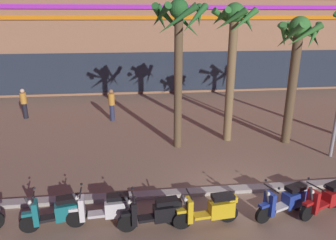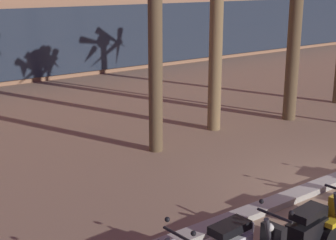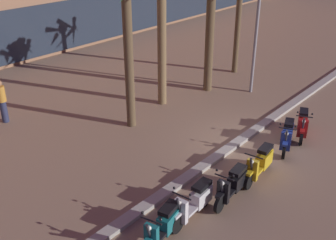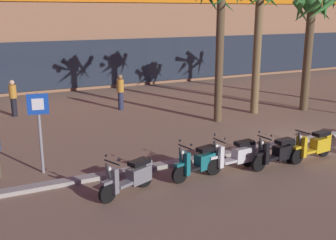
{
  "view_description": "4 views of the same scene",
  "coord_description": "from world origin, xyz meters",
  "px_view_note": "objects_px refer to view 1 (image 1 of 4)",
  "views": [
    {
      "loc": [
        -3.41,
        -8.32,
        5.41
      ],
      "look_at": [
        -1.99,
        3.82,
        1.36
      ],
      "focal_mm": 33.57,
      "sensor_mm": 36.0,
      "label": 1
    },
    {
      "loc": [
        -8.3,
        -5.28,
        4.08
      ],
      "look_at": [
        -2.46,
        2.48,
        1.34
      ],
      "focal_mm": 53.21,
      "sensor_mm": 36.0,
      "label": 2
    },
    {
      "loc": [
        -11.27,
        -5.97,
        7.11
      ],
      "look_at": [
        -2.25,
        1.75,
        1.28
      ],
      "focal_mm": 43.44,
      "sensor_mm": 36.0,
      "label": 3
    },
    {
      "loc": [
        -11.33,
        -10.54,
        4.65
      ],
      "look_at": [
        -5.68,
        0.75,
        1.35
      ],
      "focal_mm": 44.5,
      "sensor_mm": 36.0,
      "label": 4
    }
  ],
  "objects_px": {
    "scooter_white_lead_nearest": "(107,209)",
    "scooter_black_mid_centre": "(156,213)",
    "scooter_blue_mid_rear": "(286,200)",
    "palm_tree_far_corner": "(297,52)",
    "scooter_teal_far_back": "(59,212)",
    "pedestrian_by_palm_tree": "(112,104)",
    "scooter_red_gap_after_mid": "(327,198)",
    "palm_tree_by_mall_entrance": "(233,42)",
    "scooter_yellow_mid_front": "(212,209)",
    "pedestrian_strolling_near_curb": "(24,103)",
    "palm_tree_near_sign": "(178,38)"
  },
  "relations": [
    {
      "from": "scooter_teal_far_back",
      "to": "pedestrian_by_palm_tree",
      "type": "height_order",
      "value": "pedestrian_by_palm_tree"
    },
    {
      "from": "scooter_yellow_mid_front",
      "to": "scooter_red_gap_after_mid",
      "type": "height_order",
      "value": "scooter_red_gap_after_mid"
    },
    {
      "from": "scooter_teal_far_back",
      "to": "scooter_white_lead_nearest",
      "type": "bearing_deg",
      "value": -0.19
    },
    {
      "from": "scooter_white_lead_nearest",
      "to": "pedestrian_by_palm_tree",
      "type": "distance_m",
      "value": 9.1
    },
    {
      "from": "scooter_teal_far_back",
      "to": "scooter_red_gap_after_mid",
      "type": "distance_m",
      "value": 7.5
    },
    {
      "from": "scooter_teal_far_back",
      "to": "palm_tree_far_corner",
      "type": "height_order",
      "value": "palm_tree_far_corner"
    },
    {
      "from": "scooter_white_lead_nearest",
      "to": "palm_tree_by_mall_entrance",
      "type": "distance_m",
      "value": 8.51
    },
    {
      "from": "scooter_white_lead_nearest",
      "to": "palm_tree_far_corner",
      "type": "bearing_deg",
      "value": 33.44
    },
    {
      "from": "scooter_teal_far_back",
      "to": "scooter_blue_mid_rear",
      "type": "bearing_deg",
      "value": -1.76
    },
    {
      "from": "pedestrian_by_palm_tree",
      "to": "scooter_black_mid_centre",
      "type": "bearing_deg",
      "value": -80.2
    },
    {
      "from": "scooter_white_lead_nearest",
      "to": "scooter_blue_mid_rear",
      "type": "distance_m",
      "value": 5.03
    },
    {
      "from": "scooter_yellow_mid_front",
      "to": "pedestrian_strolling_near_curb",
      "type": "relative_size",
      "value": 1.1
    },
    {
      "from": "scooter_white_lead_nearest",
      "to": "pedestrian_by_palm_tree",
      "type": "xyz_separation_m",
      "value": [
        -0.31,
        9.09,
        0.45
      ]
    },
    {
      "from": "scooter_white_lead_nearest",
      "to": "scooter_red_gap_after_mid",
      "type": "relative_size",
      "value": 1.07
    },
    {
      "from": "scooter_blue_mid_rear",
      "to": "palm_tree_far_corner",
      "type": "relative_size",
      "value": 0.33
    },
    {
      "from": "palm_tree_by_mall_entrance",
      "to": "palm_tree_far_corner",
      "type": "height_order",
      "value": "palm_tree_by_mall_entrance"
    },
    {
      "from": "palm_tree_by_mall_entrance",
      "to": "scooter_white_lead_nearest",
      "type": "bearing_deg",
      "value": -132.1
    },
    {
      "from": "scooter_yellow_mid_front",
      "to": "palm_tree_far_corner",
      "type": "height_order",
      "value": "palm_tree_far_corner"
    },
    {
      "from": "scooter_blue_mid_rear",
      "to": "scooter_red_gap_after_mid",
      "type": "relative_size",
      "value": 1.02
    },
    {
      "from": "scooter_black_mid_centre",
      "to": "palm_tree_near_sign",
      "type": "relative_size",
      "value": 0.29
    },
    {
      "from": "scooter_teal_far_back",
      "to": "palm_tree_by_mall_entrance",
      "type": "height_order",
      "value": "palm_tree_by_mall_entrance"
    },
    {
      "from": "scooter_black_mid_centre",
      "to": "scooter_blue_mid_rear",
      "type": "bearing_deg",
      "value": 2.24
    },
    {
      "from": "scooter_black_mid_centre",
      "to": "pedestrian_strolling_near_curb",
      "type": "relative_size",
      "value": 1.07
    },
    {
      "from": "scooter_white_lead_nearest",
      "to": "scooter_black_mid_centre",
      "type": "distance_m",
      "value": 1.35
    },
    {
      "from": "scooter_black_mid_centre",
      "to": "scooter_red_gap_after_mid",
      "type": "bearing_deg",
      "value": 1.48
    },
    {
      "from": "scooter_red_gap_after_mid",
      "to": "pedestrian_strolling_near_curb",
      "type": "height_order",
      "value": "pedestrian_strolling_near_curb"
    },
    {
      "from": "scooter_white_lead_nearest",
      "to": "palm_tree_far_corner",
      "type": "distance_m",
      "value": 9.8
    },
    {
      "from": "palm_tree_by_mall_entrance",
      "to": "palm_tree_far_corner",
      "type": "distance_m",
      "value": 2.65
    },
    {
      "from": "scooter_red_gap_after_mid",
      "to": "palm_tree_near_sign",
      "type": "bearing_deg",
      "value": 123.88
    },
    {
      "from": "pedestrian_strolling_near_curb",
      "to": "scooter_yellow_mid_front",
      "type": "bearing_deg",
      "value": -52.62
    },
    {
      "from": "palm_tree_far_corner",
      "to": "pedestrian_strolling_near_curb",
      "type": "distance_m",
      "value": 14.04
    },
    {
      "from": "scooter_black_mid_centre",
      "to": "palm_tree_by_mall_entrance",
      "type": "bearing_deg",
      "value": 57.73
    },
    {
      "from": "scooter_blue_mid_rear",
      "to": "pedestrian_strolling_near_curb",
      "type": "distance_m",
      "value": 14.41
    },
    {
      "from": "scooter_black_mid_centre",
      "to": "palm_tree_by_mall_entrance",
      "type": "height_order",
      "value": "palm_tree_by_mall_entrance"
    },
    {
      "from": "scooter_yellow_mid_front",
      "to": "pedestrian_by_palm_tree",
      "type": "height_order",
      "value": "pedestrian_by_palm_tree"
    },
    {
      "from": "palm_tree_by_mall_entrance",
      "to": "pedestrian_by_palm_tree",
      "type": "xyz_separation_m",
      "value": [
        -5.37,
        3.49,
        -3.47
      ]
    },
    {
      "from": "scooter_red_gap_after_mid",
      "to": "scooter_black_mid_centre",
      "type": "bearing_deg",
      "value": -178.52
    },
    {
      "from": "pedestrian_strolling_near_curb",
      "to": "scooter_black_mid_centre",
      "type": "bearing_deg",
      "value": -58.11
    },
    {
      "from": "scooter_teal_far_back",
      "to": "pedestrian_by_palm_tree",
      "type": "xyz_separation_m",
      "value": [
        0.95,
        9.08,
        0.45
      ]
    },
    {
      "from": "scooter_teal_far_back",
      "to": "pedestrian_strolling_near_curb",
      "type": "bearing_deg",
      "value": 111.1
    },
    {
      "from": "scooter_yellow_mid_front",
      "to": "palm_tree_near_sign",
      "type": "distance_m",
      "value": 6.84
    },
    {
      "from": "palm_tree_near_sign",
      "to": "pedestrian_strolling_near_curb",
      "type": "bearing_deg",
      "value": 147.73
    },
    {
      "from": "scooter_black_mid_centre",
      "to": "pedestrian_by_palm_tree",
      "type": "height_order",
      "value": "pedestrian_by_palm_tree"
    },
    {
      "from": "scooter_white_lead_nearest",
      "to": "palm_tree_near_sign",
      "type": "bearing_deg",
      "value": 62.25
    },
    {
      "from": "scooter_black_mid_centre",
      "to": "scooter_white_lead_nearest",
      "type": "bearing_deg",
      "value": 165.74
    },
    {
      "from": "scooter_teal_far_back",
      "to": "pedestrian_strolling_near_curb",
      "type": "distance_m",
      "value": 10.75
    },
    {
      "from": "scooter_black_mid_centre",
      "to": "scooter_yellow_mid_front",
      "type": "relative_size",
      "value": 0.97
    },
    {
      "from": "scooter_yellow_mid_front",
      "to": "scooter_red_gap_after_mid",
      "type": "xyz_separation_m",
      "value": [
        3.42,
        0.17,
        -0.01
      ]
    },
    {
      "from": "scooter_blue_mid_rear",
      "to": "palm_tree_by_mall_entrance",
      "type": "distance_m",
      "value": 6.99
    },
    {
      "from": "scooter_black_mid_centre",
      "to": "scooter_yellow_mid_front",
      "type": "distance_m",
      "value": 1.5
    }
  ]
}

